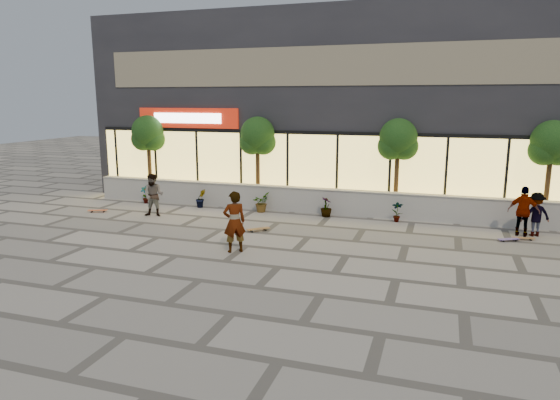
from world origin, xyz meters
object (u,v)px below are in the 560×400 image
(tree_west, at_px, (148,135))
(tree_mideast, at_px, (398,142))
(skateboard_center, at_px, (258,229))
(skater_right_far, at_px, (536,214))
(skater_right_near, at_px, (524,211))
(skateboard_left, at_px, (98,210))
(skateboard_right_near, at_px, (524,238))
(skater_left, at_px, (154,195))
(tree_midwest, at_px, (258,138))
(skateboard_right_far, at_px, (509,239))
(tree_east, at_px, (552,146))
(skater_center, at_px, (234,222))

(tree_west, xyz_separation_m, tree_mideast, (11.50, 0.00, 0.00))
(skateboard_center, bearing_deg, skater_right_far, -28.36)
(tree_mideast, bearing_deg, skater_right_near, -23.52)
(skater_right_far, relative_size, skateboard_left, 1.89)
(skateboard_right_near, bearing_deg, skater_left, 174.47)
(tree_midwest, distance_m, skateboard_center, 5.37)
(tree_midwest, height_order, skateboard_right_far, tree_midwest)
(tree_mideast, distance_m, tree_east, 5.50)
(tree_west, bearing_deg, tree_midwest, 0.00)
(skater_right_near, distance_m, skater_right_far, 0.45)
(tree_mideast, relative_size, skateboard_center, 5.04)
(skateboard_left, bearing_deg, skateboard_center, -28.82)
(skater_center, bearing_deg, skater_left, -70.79)
(skateboard_right_near, bearing_deg, skater_right_far, 50.50)
(tree_midwest, relative_size, skateboard_right_far, 5.35)
(tree_east, distance_m, skateboard_right_far, 4.33)
(tree_mideast, distance_m, skateboard_right_far, 5.70)
(tree_east, distance_m, skateboard_right_near, 3.97)
(skater_center, distance_m, skater_right_near, 9.96)
(skater_right_near, distance_m, skateboard_left, 16.47)
(tree_west, distance_m, tree_east, 17.00)
(tree_mideast, xyz_separation_m, skater_left, (-9.22, -3.35, -2.12))
(skater_center, xyz_separation_m, skater_right_far, (9.14, 4.94, -0.20))
(tree_midwest, height_order, tree_east, same)
(tree_west, height_order, tree_east, same)
(tree_east, bearing_deg, skater_right_near, -117.05)
(skateboard_left, bearing_deg, tree_midwest, 7.51)
(skater_left, distance_m, skateboard_left, 2.77)
(tree_east, bearing_deg, skateboard_right_far, -117.97)
(tree_west, relative_size, skater_left, 2.26)
(skater_center, height_order, skater_left, skater_center)
(skater_left, bearing_deg, skateboard_center, -21.23)
(skateboard_right_near, distance_m, skateboard_right_far, 0.59)
(skater_right_far, distance_m, skateboard_right_near, 1.06)
(tree_east, distance_m, skater_center, 12.01)
(skater_center, distance_m, skateboard_right_far, 9.16)
(tree_midwest, bearing_deg, skateboard_right_near, -13.42)
(skateboard_right_far, bearing_deg, skater_center, 177.84)
(tree_east, relative_size, skater_center, 2.04)
(skater_center, relative_size, skateboard_right_near, 2.69)
(tree_midwest, xyz_separation_m, skateboard_right_far, (10.00, -2.82, -2.91))
(skater_right_near, xyz_separation_m, skateboard_right_far, (-0.50, -0.87, -0.80))
(tree_midwest, height_order, skater_left, tree_midwest)
(skater_center, xyz_separation_m, skateboard_left, (-7.65, 3.28, -0.88))
(skater_left, distance_m, skater_right_far, 14.21)
(skater_right_near, bearing_deg, skater_right_far, -148.44)
(tree_west, distance_m, tree_mideast, 11.50)
(skater_center, bearing_deg, skateboard_right_far, 168.93)
(skater_left, bearing_deg, skateboard_left, 171.45)
(skater_right_far, xyz_separation_m, skateboard_right_far, (-0.91, -1.01, -0.69))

